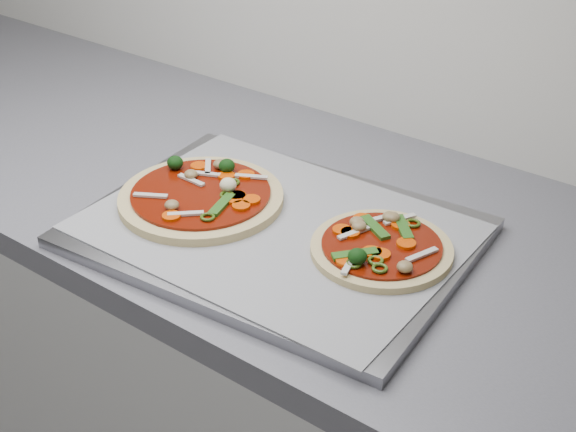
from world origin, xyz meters
The scene contains 6 objects.
base_cabinet centered at (0.00, 1.30, 0.43)m, with size 3.60×0.60×0.86m, color silver.
countertop centered at (0.00, 1.30, 0.88)m, with size 3.60×0.60×0.04m, color slate.
baking_tray centered at (0.26, 1.22, 0.91)m, with size 0.51×0.37×0.02m, color gray.
parchment centered at (0.26, 1.22, 0.92)m, with size 0.48×0.35×0.00m, color gray.
pizza_left centered at (0.14, 1.21, 0.93)m, with size 0.31×0.31×0.04m.
pizza_right centered at (0.41, 1.25, 0.93)m, with size 0.23×0.23×0.03m.
Camera 1 is at (0.82, 0.50, 1.49)m, focal length 50.00 mm.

